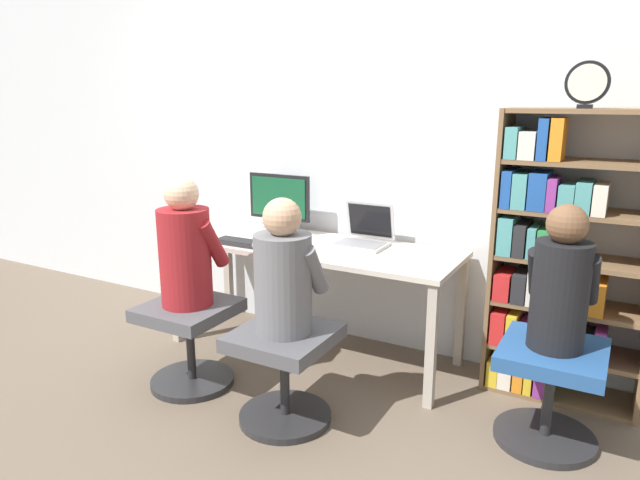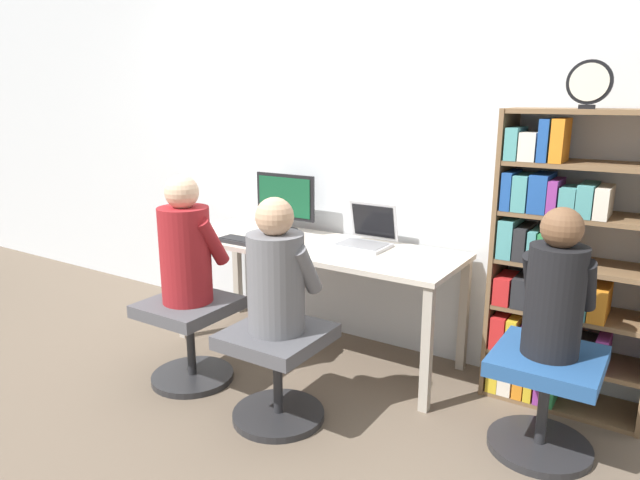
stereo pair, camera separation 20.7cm
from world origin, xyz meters
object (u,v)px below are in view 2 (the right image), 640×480
(office_chair_left, at_px, (190,332))
(person_at_laptop, at_px, (276,273))
(person_near_shelf, at_px, (556,289))
(desktop_monitor, at_px, (285,201))
(laptop, at_px, (366,237))
(person_at_monitor, at_px, (186,247))
(bookshelf, at_px, (557,269))
(office_chair_right, at_px, (278,364))
(office_chair_side, at_px, (545,391))
(desk_clock, at_px, (589,83))
(keyboard, at_px, (246,241))

(office_chair_left, height_order, person_at_laptop, person_at_laptop)
(office_chair_left, relative_size, person_near_shelf, 0.73)
(desktop_monitor, distance_m, office_chair_left, 1.08)
(laptop, xyz_separation_m, person_at_monitor, (-0.68, -0.83, 0.03))
(laptop, height_order, bookshelf, bookshelf)
(office_chair_right, bearing_deg, person_at_laptop, 90.00)
(laptop, xyz_separation_m, office_chair_side, (1.17, -0.45, -0.47))
(bookshelf, distance_m, desk_clock, 0.93)
(bookshelf, height_order, office_chair_side, bookshelf)
(desk_clock, height_order, person_near_shelf, desk_clock)
(office_chair_left, height_order, person_at_monitor, person_at_monitor)
(person_at_monitor, distance_m, person_near_shelf, 1.89)
(person_at_monitor, xyz_separation_m, desk_clock, (1.84, 0.78, 0.86))
(keyboard, xyz_separation_m, office_chair_left, (-0.03, -0.48, -0.43))
(person_at_laptop, height_order, office_chair_side, person_at_laptop)
(office_chair_left, xyz_separation_m, bookshelf, (1.77, 0.87, 0.44))
(laptop, bearing_deg, office_chair_right, -90.76)
(laptop, relative_size, desk_clock, 1.44)
(office_chair_side, xyz_separation_m, person_near_shelf, (0.00, 0.00, 0.49))
(desk_clock, xyz_separation_m, office_chair_side, (0.01, -0.40, -1.36))
(person_at_laptop, distance_m, person_near_shelf, 1.27)
(keyboard, bearing_deg, office_chair_side, -3.09)
(office_chair_right, xyz_separation_m, desk_clock, (1.17, 0.84, 1.36))
(keyboard, distance_m, person_at_monitor, 0.48)
(office_chair_left, bearing_deg, office_chair_side, 11.70)
(desktop_monitor, bearing_deg, office_chair_side, -15.19)
(office_chair_left, height_order, bookshelf, bookshelf)
(desktop_monitor, bearing_deg, person_at_laptop, -56.18)
(laptop, bearing_deg, office_chair_left, -129.24)
(person_at_monitor, bearing_deg, bookshelf, 25.93)
(office_chair_left, bearing_deg, person_at_laptop, -4.72)
(desktop_monitor, bearing_deg, person_at_monitor, -92.91)
(office_chair_right, bearing_deg, bookshelf, 40.01)
(laptop, height_order, office_chair_left, laptop)
(person_near_shelf, bearing_deg, keyboard, 177.06)
(office_chair_right, bearing_deg, desk_clock, 35.77)
(office_chair_left, distance_m, person_at_monitor, 0.50)
(desktop_monitor, relative_size, desk_clock, 2.08)
(person_at_laptop, distance_m, office_chair_side, 1.35)
(office_chair_right, bearing_deg, keyboard, 139.53)
(person_near_shelf, bearing_deg, office_chair_right, -159.27)
(desk_clock, bearing_deg, desktop_monitor, 177.11)
(office_chair_side, distance_m, person_near_shelf, 0.49)
(office_chair_right, bearing_deg, office_chair_side, 20.52)
(keyboard, distance_m, office_chair_right, 0.94)
(office_chair_right, bearing_deg, laptop, 89.24)
(laptop, bearing_deg, keyboard, -151.65)
(office_chair_right, distance_m, office_chair_side, 1.27)
(person_near_shelf, bearing_deg, office_chair_left, -168.15)
(person_at_laptop, bearing_deg, person_near_shelf, 20.52)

